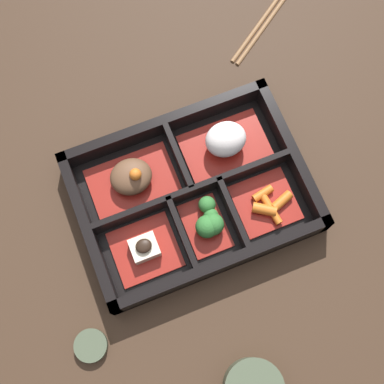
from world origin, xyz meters
TOP-DOWN VIEW (x-y plane):
  - ground_plane at (0.00, 0.00)m, footprint 3.00×3.00m
  - bento_base at (0.00, 0.00)m, footprint 0.32×0.23m
  - bento_rim at (0.00, -0.00)m, footprint 0.32×0.23m
  - bowl_stew at (-0.07, 0.05)m, footprint 0.12×0.08m
  - bowl_rice at (0.07, 0.05)m, footprint 0.12×0.08m
  - bowl_tofu at (-0.09, -0.05)m, footprint 0.09×0.08m
  - bowl_greens at (0.01, -0.05)m, footprint 0.06×0.08m
  - bowl_carrots at (0.09, -0.05)m, footprint 0.08×0.08m
  - chopsticks at (0.24, 0.24)m, footprint 0.20×0.15m
  - sauce_dish at (-0.20, -0.14)m, footprint 0.04×0.04m

SIDE VIEW (x-z plane):
  - ground_plane at x=0.00m, z-range 0.00..0.00m
  - chopsticks at x=0.24m, z-range 0.00..0.01m
  - bento_base at x=0.00m, z-range 0.00..0.01m
  - sauce_dish at x=-0.20m, z-range 0.00..0.01m
  - bowl_carrots at x=0.09m, z-range 0.01..0.03m
  - bowl_tofu at x=-0.09m, z-range 0.00..0.04m
  - bento_rim at x=0.00m, z-range 0.00..0.05m
  - bowl_stew at x=-0.07m, z-range 0.00..0.05m
  - bowl_greens at x=0.01m, z-range 0.01..0.04m
  - bowl_rice at x=0.07m, z-range 0.01..0.06m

